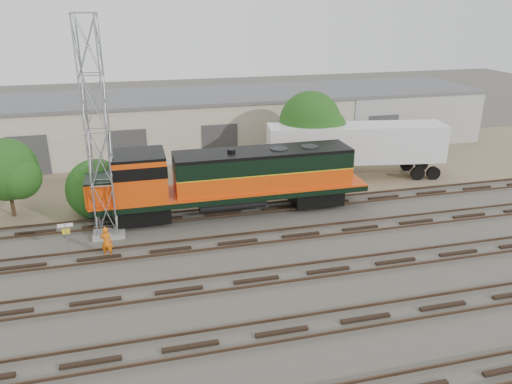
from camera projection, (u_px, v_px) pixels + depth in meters
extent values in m
plane|color=#47423A|center=(243.00, 255.00, 28.63)|extent=(140.00, 140.00, 0.00)
cube|color=#726047|center=(204.00, 173.00, 42.20)|extent=(80.00, 16.00, 0.02)
cube|color=black|center=(282.00, 332.00, 21.82)|extent=(80.00, 2.40, 0.14)
cube|color=#4C3828|center=(287.00, 340.00, 21.09)|extent=(80.00, 0.08, 0.14)
cube|color=#4C3828|center=(277.00, 319.00, 22.45)|extent=(80.00, 0.08, 0.14)
cube|color=black|center=(256.00, 280.00, 25.89)|extent=(80.00, 2.40, 0.14)
cube|color=#4C3828|center=(260.00, 285.00, 25.16)|extent=(80.00, 0.08, 0.14)
cube|color=#4C3828|center=(253.00, 270.00, 26.52)|extent=(80.00, 0.08, 0.14)
cube|color=black|center=(238.00, 242.00, 29.96)|extent=(80.00, 2.40, 0.14)
cube|color=#4C3828|center=(240.00, 245.00, 29.23)|extent=(80.00, 0.08, 0.14)
cube|color=#4C3828|center=(235.00, 235.00, 30.59)|extent=(80.00, 0.08, 0.14)
cube|color=black|center=(224.00, 213.00, 34.03)|extent=(80.00, 2.40, 0.14)
cube|color=#4C3828|center=(226.00, 216.00, 33.31)|extent=(80.00, 0.08, 0.14)
cube|color=#4C3828|center=(222.00, 207.00, 34.66)|extent=(80.00, 0.08, 0.14)
cube|color=beige|center=(190.00, 123.00, 48.55)|extent=(58.00, 10.00, 5.00)
cube|color=#59595B|center=(189.00, 96.00, 47.60)|extent=(58.40, 10.40, 0.30)
cube|color=#999993|center=(420.00, 122.00, 49.06)|extent=(14.00, 0.10, 5.00)
cube|color=#333335|center=(29.00, 156.00, 41.02)|extent=(3.20, 0.12, 3.40)
cube|color=#333335|center=(128.00, 149.00, 42.87)|extent=(3.20, 0.12, 3.40)
cube|color=#333335|center=(220.00, 143.00, 44.72)|extent=(3.20, 0.12, 3.40)
cube|color=#333335|center=(304.00, 138.00, 46.57)|extent=(3.20, 0.12, 3.40)
cube|color=#333335|center=(382.00, 132.00, 48.41)|extent=(3.20, 0.12, 3.40)
cube|color=black|center=(143.00, 211.00, 32.53)|extent=(3.47, 2.60, 1.08)
cube|color=black|center=(315.00, 194.00, 35.29)|extent=(3.47, 2.60, 1.08)
cube|color=black|center=(232.00, 192.00, 33.65)|extent=(18.43, 3.25, 0.38)
cylinder|color=black|center=(232.00, 201.00, 33.89)|extent=(4.55, 1.19, 1.19)
cube|color=#D33F09|center=(263.00, 178.00, 33.85)|extent=(11.92, 2.82, 1.30)
cube|color=black|center=(263.00, 161.00, 33.42)|extent=(11.92, 2.82, 1.08)
cube|color=black|center=(263.00, 152.00, 33.19)|extent=(11.92, 2.82, 0.22)
cube|color=#D33F09|center=(140.00, 177.00, 31.70)|extent=(3.25, 3.25, 2.82)
cube|color=black|center=(138.00, 154.00, 31.16)|extent=(3.25, 3.25, 0.17)
cube|color=#D33F09|center=(100.00, 190.00, 31.35)|extent=(1.73, 2.60, 1.52)
cube|color=gray|center=(109.00, 233.00, 31.11)|extent=(1.93, 1.93, 0.20)
cylinder|color=gray|center=(87.00, 129.00, 29.17)|extent=(0.10, 0.10, 12.85)
cylinder|color=gray|center=(108.00, 128.00, 29.45)|extent=(0.10, 0.10, 12.85)
cylinder|color=gray|center=(86.00, 134.00, 28.11)|extent=(0.10, 0.10, 12.85)
cylinder|color=gray|center=(108.00, 132.00, 28.38)|extent=(0.10, 0.10, 12.85)
cylinder|color=gray|center=(67.00, 240.00, 28.15)|extent=(0.07, 0.07, 2.04)
cube|color=white|center=(65.00, 225.00, 27.83)|extent=(0.84, 0.08, 0.20)
cube|color=yellow|center=(66.00, 231.00, 27.96)|extent=(0.42, 0.06, 0.33)
imported|color=orange|center=(107.00, 242.00, 28.10)|extent=(0.75, 0.58, 1.84)
cube|color=silver|center=(356.00, 143.00, 40.30)|extent=(14.53, 5.16, 2.96)
cube|color=black|center=(420.00, 169.00, 41.58)|extent=(3.05, 3.14, 1.10)
cube|color=black|center=(290.00, 175.00, 39.63)|extent=(0.16, 0.16, 1.43)
cube|color=black|center=(286.00, 166.00, 41.67)|extent=(0.16, 0.16, 1.43)
cube|color=navy|center=(372.00, 148.00, 46.62)|extent=(1.97, 1.90, 1.50)
cube|color=maroon|center=(420.00, 144.00, 48.05)|extent=(1.79, 1.71, 1.40)
cylinder|color=#382619|center=(12.00, 203.00, 33.41)|extent=(0.26, 0.26, 1.89)
sphere|color=#154213|center=(6.00, 169.00, 32.56)|extent=(4.12, 4.12, 4.12)
sphere|color=#154213|center=(19.00, 177.00, 32.34)|extent=(2.88, 2.88, 2.88)
cylinder|color=#382619|center=(99.00, 211.00, 34.12)|extent=(0.28, 0.28, 0.37)
sphere|color=#154213|center=(97.00, 189.00, 33.54)|extent=(4.07, 4.07, 4.07)
sphere|color=#154213|center=(110.00, 197.00, 33.33)|extent=(2.85, 2.85, 2.85)
cylinder|color=#382619|center=(309.00, 158.00, 41.97)|extent=(0.29, 0.29, 2.54)
sphere|color=#154213|center=(310.00, 122.00, 40.88)|extent=(5.09, 5.09, 5.09)
sphere|color=#154213|center=(325.00, 130.00, 40.61)|extent=(3.56, 3.56, 3.56)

